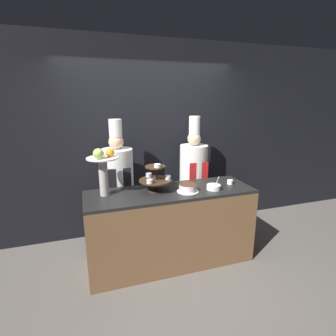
{
  "coord_description": "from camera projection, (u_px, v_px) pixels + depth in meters",
  "views": [
    {
      "loc": [
        -0.94,
        -2.43,
        1.98
      ],
      "look_at": [
        0.0,
        0.42,
        1.19
      ],
      "focal_mm": 28.0,
      "sensor_mm": 36.0,
      "label": 1
    }
  ],
  "objects": [
    {
      "name": "buffet_counter",
      "position": [
        171.0,
        227.0,
        3.2
      ],
      "size": [
        1.98,
        0.64,
        0.94
      ],
      "color": "brown",
      "rests_on": "ground_plane"
    },
    {
      "name": "chef_left",
      "position": [
        118.0,
        181.0,
        3.47
      ],
      "size": [
        0.41,
        0.41,
        1.74
      ],
      "color": "#28282D",
      "rests_on": "ground_plane"
    },
    {
      "name": "ground_plane",
      "position": [
        179.0,
        276.0,
        3.03
      ],
      "size": [
        14.0,
        14.0,
        0.0
      ],
      "primitive_type": "plane",
      "color": "#5B5651"
    },
    {
      "name": "wall_back",
      "position": [
        149.0,
        140.0,
        3.86
      ],
      "size": [
        10.0,
        0.06,
        2.8
      ],
      "color": "black",
      "rests_on": "ground_plane"
    },
    {
      "name": "serving_bowl_near",
      "position": [
        214.0,
        187.0,
        3.11
      ],
      "size": [
        0.17,
        0.17,
        0.16
      ],
      "color": "white",
      "rests_on": "buffet_counter"
    },
    {
      "name": "fruit_pedestal",
      "position": [
        103.0,
        165.0,
        2.84
      ],
      "size": [
        0.34,
        0.34,
        0.55
      ],
      "color": "#B2ADA8",
      "rests_on": "buffet_counter"
    },
    {
      "name": "tiered_stand",
      "position": [
        156.0,
        178.0,
        3.03
      ],
      "size": [
        0.38,
        0.38,
        0.34
      ],
      "color": "#3D2819",
      "rests_on": "buffet_counter"
    },
    {
      "name": "cake_round",
      "position": [
        188.0,
        188.0,
        3.03
      ],
      "size": [
        0.25,
        0.25,
        0.1
      ],
      "color": "white",
      "rests_on": "buffet_counter"
    },
    {
      "name": "chef_center_left",
      "position": [
        193.0,
        174.0,
        3.8
      ],
      "size": [
        0.39,
        0.39,
        1.75
      ],
      "color": "black",
      "rests_on": "ground_plane"
    },
    {
      "name": "cup_white",
      "position": [
        230.0,
        182.0,
        3.31
      ],
      "size": [
        0.07,
        0.07,
        0.05
      ],
      "color": "white",
      "rests_on": "buffet_counter"
    }
  ]
}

